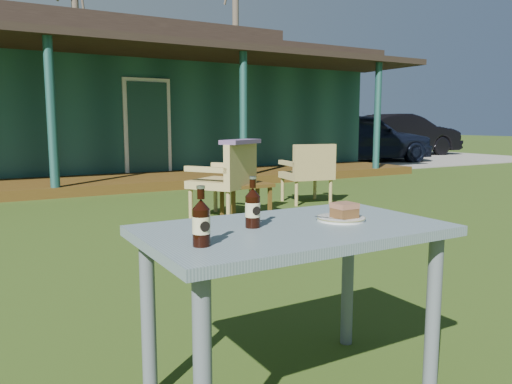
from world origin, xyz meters
TOP-DOWN VIEW (x-y plane):
  - ground at (0.00, 0.00)m, footprint 80.00×80.00m
  - pavilion at (-0.00, 9.39)m, footprint 15.80×8.30m
  - gravel_strip at (10.50, 8.50)m, footprint 9.00×6.00m
  - tree_mid at (3.00, 18.50)m, footprint 0.28×0.28m
  - tree_right at (9.50, 17.00)m, footprint 0.28×0.28m
  - car_near at (8.72, 7.84)m, footprint 4.49×2.57m
  - car_far at (12.05, 9.50)m, footprint 4.52×2.01m
  - cafe_table at (0.00, -1.60)m, footprint 1.20×0.70m
  - plate at (0.24, -1.61)m, footprint 0.20×0.20m
  - cake_slice at (0.24, -1.62)m, footprint 0.09×0.09m
  - fork at (0.17, -1.62)m, footprint 0.07×0.13m
  - cola_bottle_near at (-0.16, -1.55)m, footprint 0.06×0.06m
  - cola_bottle_far at (-0.45, -1.72)m, footprint 0.06×0.06m
  - bottle_cap at (-0.09, -1.47)m, footprint 0.03×0.03m
  - armchair_left at (1.54, 2.06)m, footprint 0.89×0.87m
  - armchair_right at (3.02, 2.46)m, footprint 0.71×0.68m
  - floral_throw at (1.64, 1.91)m, footprint 0.65×0.53m
  - side_table at (1.78, 2.04)m, footprint 0.60×0.40m

SIDE VIEW (x-z plane):
  - ground at x=0.00m, z-range 0.00..0.00m
  - gravel_strip at x=10.50m, z-range 0.00..0.02m
  - side_table at x=1.78m, z-range 0.14..0.54m
  - armchair_right at x=3.02m, z-range 0.05..0.89m
  - armchair_left at x=1.54m, z-range 0.06..0.94m
  - cafe_table at x=0.00m, z-range 0.26..0.98m
  - car_near at x=8.72m, z-range 0.00..1.44m
  - car_far at x=12.05m, z-range 0.00..1.44m
  - bottle_cap at x=-0.09m, z-range 0.72..0.73m
  - plate at x=0.24m, z-range 0.72..0.74m
  - fork at x=0.17m, z-range 0.73..0.74m
  - cake_slice at x=0.24m, z-range 0.73..0.80m
  - cola_bottle_near at x=-0.16m, z-range 0.70..0.90m
  - cola_bottle_far at x=-0.45m, z-range 0.70..0.90m
  - floral_throw at x=1.64m, z-range 0.89..0.94m
  - pavilion at x=0.00m, z-range -0.12..3.33m
  - tree_mid at x=3.00m, z-range 0.00..9.50m
  - tree_right at x=9.50m, z-range 0.00..11.00m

